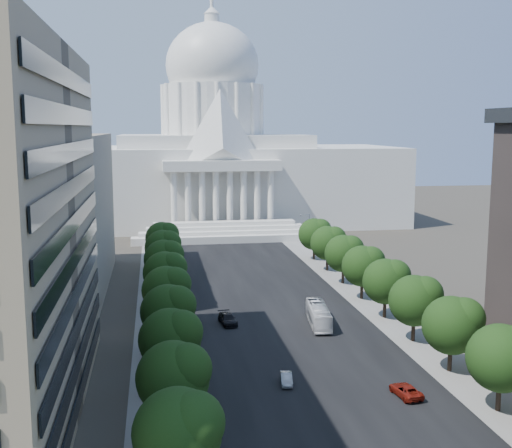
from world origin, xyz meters
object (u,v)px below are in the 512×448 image
car_silver (286,379)px  car_dark_b (228,319)px  car_red (406,391)px  city_bus (319,315)px

car_silver → car_dark_b: 25.71m
car_red → car_dark_b: bearing=-68.2°
car_silver → car_dark_b: car_dark_b is taller
car_dark_b → city_bus: size_ratio=0.48×
car_red → city_bus: 28.62m
car_silver → city_bus: (9.94, 22.58, 1.00)m
car_dark_b → city_bus: 14.62m
car_red → city_bus: size_ratio=0.43×
car_silver → car_red: bearing=-16.5°
car_silver → car_dark_b: size_ratio=0.70×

